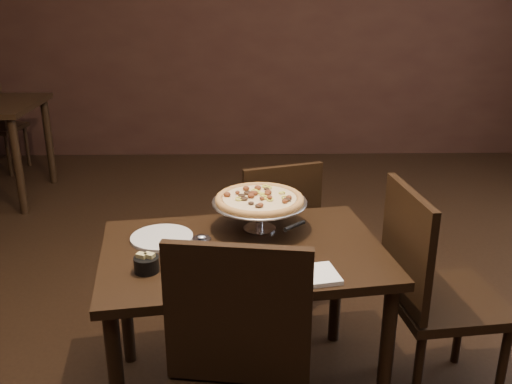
{
  "coord_description": "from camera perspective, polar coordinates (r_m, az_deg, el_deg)",
  "views": [
    {
      "loc": [
        0.03,
        -2.04,
        1.65
      ],
      "look_at": [
        0.06,
        -0.0,
        0.89
      ],
      "focal_mm": 40.0,
      "sensor_mm": 36.0,
      "label": 1
    }
  ],
  "objects": [
    {
      "name": "pizza_stand",
      "position": [
        2.33,
        0.36,
        -0.78
      ],
      "size": [
        0.39,
        0.39,
        0.16
      ],
      "color": "#B6B5BD",
      "rests_on": "dining_table"
    },
    {
      "name": "parmesan_shaker",
      "position": [
        2.08,
        -5.43,
        -5.82
      ],
      "size": [
        0.07,
        0.07,
        0.12
      ],
      "color": "beige",
      "rests_on": "dining_table"
    },
    {
      "name": "dining_table",
      "position": [
        2.25,
        -1.26,
        -7.73
      ],
      "size": [
        1.18,
        0.88,
        0.68
      ],
      "rotation": [
        0.0,
        0.0,
        0.15
      ],
      "color": "black",
      "rests_on": "ground"
    },
    {
      "name": "chair_far",
      "position": [
        2.89,
        1.82,
        -3.97
      ],
      "size": [
        0.49,
        0.49,
        0.84
      ],
      "rotation": [
        0.0,
        0.0,
        3.45
      ],
      "color": "black",
      "rests_on": "ground"
    },
    {
      "name": "room",
      "position": [
        2.08,
        -0.07,
        13.58
      ],
      "size": [
        6.04,
        7.04,
        2.84
      ],
      "color": "black",
      "rests_on": "ground"
    },
    {
      "name": "plate_left",
      "position": [
        2.32,
        -9.4,
        -4.52
      ],
      "size": [
        0.25,
        0.25,
        0.01
      ],
      "primitive_type": "cylinder",
      "color": "silver",
      "rests_on": "dining_table"
    },
    {
      "name": "chair_side",
      "position": [
        2.4,
        17.1,
        -9.18
      ],
      "size": [
        0.48,
        0.48,
        0.92
      ],
      "rotation": [
        0.0,
        0.0,
        1.69
      ],
      "color": "black",
      "rests_on": "ground"
    },
    {
      "name": "packet_caddy",
      "position": [
        2.07,
        -10.9,
        -7.05
      ],
      "size": [
        0.09,
        0.09,
        0.07
      ],
      "rotation": [
        0.0,
        0.0,
        -0.43
      ],
      "color": "black",
      "rests_on": "dining_table"
    },
    {
      "name": "napkin_stack",
      "position": [
        2.02,
        5.99,
        -8.25
      ],
      "size": [
        0.18,
        0.18,
        0.02
      ],
      "primitive_type": "cube",
      "rotation": [
        0.0,
        0.0,
        0.2
      ],
      "color": "white",
      "rests_on": "dining_table"
    },
    {
      "name": "plate_near",
      "position": [
        1.97,
        0.81,
        -9.02
      ],
      "size": [
        0.24,
        0.24,
        0.01
      ],
      "primitive_type": "cylinder",
      "color": "silver",
      "rests_on": "dining_table"
    },
    {
      "name": "pepper_flake_shaker",
      "position": [
        2.01,
        -0.21,
        -6.81
      ],
      "size": [
        0.06,
        0.06,
        0.11
      ],
      "color": "maroon",
      "rests_on": "dining_table"
    },
    {
      "name": "serving_spatula",
      "position": [
        2.09,
        3.86,
        -3.46
      ],
      "size": [
        0.14,
        0.14,
        0.02
      ],
      "rotation": [
        0.0,
        0.0,
        -0.77
      ],
      "color": "#B6B5BD",
      "rests_on": "pizza_stand"
    }
  ]
}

